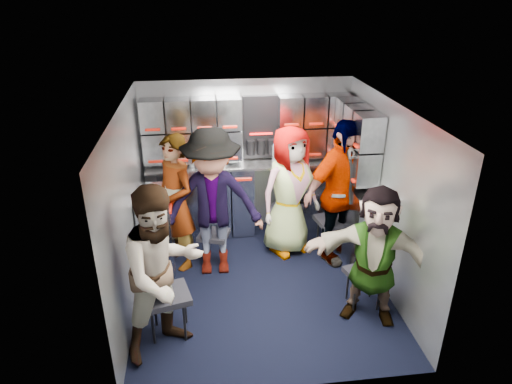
{
  "coord_description": "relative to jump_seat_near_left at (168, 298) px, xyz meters",
  "views": [
    {
      "loc": [
        -0.6,
        -4.34,
        3.23
      ],
      "look_at": [
        -0.02,
        0.35,
        1.04
      ],
      "focal_mm": 32.0,
      "sensor_mm": 36.0,
      "label": 1
    }
  ],
  "objects": [
    {
      "name": "attendant_standing",
      "position": [
        0.07,
        1.26,
        0.41
      ],
      "size": [
        0.68,
        0.73,
        1.68
      ],
      "primitive_type": "imported",
      "rotation": [
        0.0,
        0.0,
        -0.95
      ],
      "color": "black",
      "rests_on": "ground"
    },
    {
      "name": "attendant_arc_b",
      "position": [
        0.49,
        1.06,
        0.47
      ],
      "size": [
        1.19,
        0.72,
        1.8
      ],
      "primitive_type": "imported",
      "rotation": [
        0.0,
        0.0,
        -0.05
      ],
      "color": "black",
      "rests_on": "ground"
    },
    {
      "name": "jump_seat_near_left",
      "position": [
        0.0,
        0.0,
        0.0
      ],
      "size": [
        0.49,
        0.48,
        0.49
      ],
      "rotation": [
        0.0,
        0.0,
        0.24
      ],
      "color": "black",
      "rests_on": "ground"
    },
    {
      "name": "locker_bank_right",
      "position": [
        2.26,
        1.38,
        1.06
      ],
      "size": [
        0.28,
        1.0,
        0.82
      ],
      "primitive_type": "cube",
      "color": "#8F949D",
      "rests_on": "wall_right"
    },
    {
      "name": "cup_right",
      "position": [
        2.24,
        1.91,
        0.65
      ],
      "size": [
        0.08,
        0.08,
        0.09
      ],
      "primitive_type": "cylinder",
      "color": "#CAB68E",
      "rests_on": "counter"
    },
    {
      "name": "cart_bank_back",
      "position": [
        1.01,
        1.97,
        0.06
      ],
      "size": [
        2.68,
        0.38,
        0.99
      ],
      "primitive_type": "cube",
      "color": "#8F949D",
      "rests_on": "ground"
    },
    {
      "name": "bottle_mid",
      "position": [
        0.27,
        1.92,
        0.73
      ],
      "size": [
        0.06,
        0.06,
        0.27
      ],
      "primitive_type": "cylinder",
      "color": "white",
      "rests_on": "counter"
    },
    {
      "name": "ceiling",
      "position": [
        1.01,
        0.68,
        1.67
      ],
      "size": [
        2.8,
        3.0,
        0.02
      ],
      "primitive_type": "cube",
      "color": "silver",
      "rests_on": "wall_back"
    },
    {
      "name": "wall_right",
      "position": [
        2.41,
        0.68,
        0.62
      ],
      "size": [
        0.04,
        3.0,
        2.1
      ],
      "primitive_type": "cube",
      "color": "gray",
      "rests_on": "ground"
    },
    {
      "name": "wall_back",
      "position": [
        1.01,
        2.18,
        0.62
      ],
      "size": [
        2.8,
        0.04,
        2.1
      ],
      "primitive_type": "cube",
      "color": "gray",
      "rests_on": "ground"
    },
    {
      "name": "jump_seat_mid_right",
      "position": [
        2.02,
        1.32,
        -0.02
      ],
      "size": [
        0.46,
        0.44,
        0.47
      ],
      "rotation": [
        0.0,
        0.0,
        0.18
      ],
      "color": "black",
      "rests_on": "ground"
    },
    {
      "name": "attendant_arc_c",
      "position": [
        1.47,
        1.42,
        0.41
      ],
      "size": [
        0.97,
        0.83,
        1.68
      ],
      "primitive_type": "imported",
      "rotation": [
        0.0,
        0.0,
        0.43
      ],
      "color": "black",
      "rests_on": "ground"
    },
    {
      "name": "jump_seat_center",
      "position": [
        1.47,
        1.6,
        0.0
      ],
      "size": [
        0.53,
        0.51,
        0.49
      ],
      "rotation": [
        0.0,
        0.0,
        -0.36
      ],
      "color": "black",
      "rests_on": "ground"
    },
    {
      "name": "counter",
      "position": [
        1.01,
        1.97,
        0.58
      ],
      "size": [
        2.68,
        0.42,
        0.03
      ],
      "primitive_type": "cube",
      "color": "#AEB0B5",
      "rests_on": "cart_bank_back"
    },
    {
      "name": "cart_bank_left",
      "position": [
        -0.18,
        1.24,
        0.06
      ],
      "size": [
        0.38,
        0.76,
        0.99
      ],
      "primitive_type": "cube",
      "color": "#8F949D",
      "rests_on": "ground"
    },
    {
      "name": "jump_seat_near_right",
      "position": [
        2.06,
        0.19,
        -0.05
      ],
      "size": [
        0.44,
        0.43,
        0.43
      ],
      "rotation": [
        0.0,
        0.0,
        0.26
      ],
      "color": "black",
      "rests_on": "ground"
    },
    {
      "name": "red_latch_strip",
      "position": [
        1.01,
        1.77,
        0.45
      ],
      "size": [
        2.6,
        0.02,
        0.03
      ],
      "primitive_type": "cube",
      "color": "#B41709",
      "rests_on": "cart_bank_back"
    },
    {
      "name": "jump_seat_mid_left",
      "position": [
        0.49,
        1.24,
        -0.07
      ],
      "size": [
        0.44,
        0.42,
        0.41
      ],
      "rotation": [
        0.0,
        0.0,
        -0.33
      ],
      "color": "black",
      "rests_on": "ground"
    },
    {
      "name": "attendant_arc_a",
      "position": [
        0.0,
        -0.18,
        0.42
      ],
      "size": [
        1.04,
        0.99,
        1.7
      ],
      "primitive_type": "imported",
      "rotation": [
        0.0,
        0.0,
        0.59
      ],
      "color": "black",
      "rests_on": "ground"
    },
    {
      "name": "wall_left",
      "position": [
        -0.39,
        0.68,
        0.62
      ],
      "size": [
        0.04,
        3.0,
        2.1
      ],
      "primitive_type": "cube",
      "color": "gray",
      "rests_on": "ground"
    },
    {
      "name": "cup_left",
      "position": [
        0.66,
        1.91,
        0.65
      ],
      "size": [
        0.08,
        0.08,
        0.11
      ],
      "primitive_type": "cylinder",
      "color": "#CAB68E",
      "rests_on": "counter"
    },
    {
      "name": "right_cabinet",
      "position": [
        2.26,
        1.28,
        0.07
      ],
      "size": [
        0.28,
        1.2,
        1.0
      ],
      "primitive_type": "cube",
      "color": "#8F949D",
      "rests_on": "ground"
    },
    {
      "name": "locker_bank_back",
      "position": [
        1.01,
        2.03,
        1.06
      ],
      "size": [
        2.68,
        0.28,
        0.82
      ],
      "primitive_type": "cube",
      "color": "#8F949D",
      "rests_on": "wall_back"
    },
    {
      "name": "coffee_niche",
      "position": [
        1.19,
        2.09,
        1.04
      ],
      "size": [
        0.46,
        0.16,
        0.84
      ],
      "primitive_type": null,
      "color": "black",
      "rests_on": "wall_back"
    },
    {
      "name": "bottle_right",
      "position": [
        1.35,
        1.92,
        0.72
      ],
      "size": [
        0.06,
        0.06,
        0.25
      ],
      "primitive_type": "cylinder",
      "color": "white",
      "rests_on": "counter"
    },
    {
      "name": "attendant_arc_d",
      "position": [
        2.02,
        1.14,
        0.48
      ],
      "size": [
        1.15,
        0.89,
        1.82
      ],
      "primitive_type": "imported",
      "rotation": [
        0.0,
        0.0,
        0.48
      ],
      "color": "black",
      "rests_on": "ground"
    },
    {
      "name": "floor",
      "position": [
        1.01,
        0.68,
        -0.43
      ],
      "size": [
        3.0,
        3.0,
        0.0
      ],
      "primitive_type": "plane",
      "color": "black",
      "rests_on": "ground"
    },
    {
      "name": "attendant_arc_e",
      "position": [
        2.06,
        0.01,
        0.31
      ],
      "size": [
        1.44,
        0.97,
        1.49
      ],
      "primitive_type": "imported",
      "rotation": [
        0.0,
        0.0,
        -0.42
      ],
      "color": "black",
      "rests_on": "ground"
    },
    {
      "name": "bottle_left",
      "position": [
        0.69,
        1.92,
        0.72
      ],
      "size": [
        0.07,
        0.07,
        0.24
      ],
      "primitive_type": "cylinder",
      "color": "white",
      "rests_on": "counter"
    }
  ]
}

